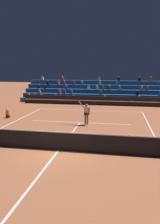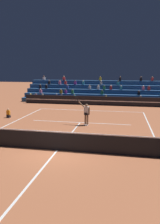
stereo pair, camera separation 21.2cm
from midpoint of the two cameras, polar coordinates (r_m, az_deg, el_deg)
ground_plane at (r=12.08m, az=-5.46°, el=-9.93°), size 120.00×120.00×0.00m
court_lines at (r=12.08m, az=-5.46°, el=-9.91°), size 11.10×23.90×0.01m
tennis_net at (r=11.90m, az=-5.51°, el=-7.48°), size 12.00×0.10×1.10m
sponsor_banner_wall at (r=26.93m, az=4.08°, el=3.00°), size 18.00×0.26×1.10m
bleacher_stand at (r=30.62m, az=4.98°, el=4.84°), size 20.17×4.75×3.38m
ball_kid_courtside at (r=20.80m, az=-17.93°, el=-0.53°), size 0.30×0.36×0.84m
tennis_player at (r=16.96m, az=1.96°, el=-0.30°), size 1.34×0.57×2.24m
tennis_ball at (r=14.94m, az=-7.74°, el=-5.70°), size 0.07×0.07×0.07m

